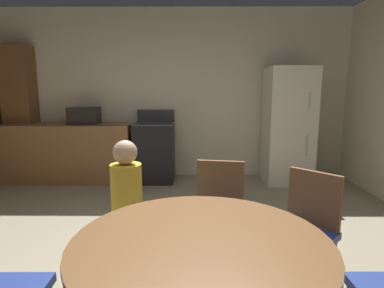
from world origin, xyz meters
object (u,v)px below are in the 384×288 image
(dining_table, at_px, (201,271))
(person_child, at_px, (127,211))
(microwave, at_px, (84,116))
(chair_northeast, at_px, (305,226))
(refrigerator, at_px, (288,126))
(chair_north, at_px, (219,210))
(oven_range, at_px, (155,151))

(dining_table, relative_size, person_child, 1.10)
(microwave, xyz_separation_m, chair_northeast, (2.47, -2.81, -0.53))
(refrigerator, xyz_separation_m, person_child, (-1.91, -2.68, -0.30))
(chair_northeast, bearing_deg, person_child, -47.80)
(refrigerator, xyz_separation_m, microwave, (-3.13, 0.05, 0.15))
(dining_table, height_order, chair_north, chair_north)
(refrigerator, xyz_separation_m, chair_northeast, (-0.66, -2.76, -0.38))
(refrigerator, xyz_separation_m, chair_north, (-1.24, -2.46, -0.38))
(refrigerator, bearing_deg, dining_table, -111.94)
(oven_range, relative_size, dining_table, 0.92)
(microwave, xyz_separation_m, dining_table, (1.73, -3.53, -0.43))
(oven_range, relative_size, refrigerator, 0.62)
(refrigerator, bearing_deg, chair_northeast, -103.51)
(microwave, distance_m, dining_table, 3.96)
(oven_range, distance_m, chair_northeast, 3.14)
(refrigerator, bearing_deg, oven_range, 178.50)
(chair_north, height_order, chair_northeast, same)
(oven_range, relative_size, chair_north, 1.26)
(chair_north, bearing_deg, microwave, -133.99)
(chair_north, distance_m, person_child, 0.71)
(chair_northeast, relative_size, person_child, 0.80)
(dining_table, distance_m, chair_northeast, 1.04)
(dining_table, xyz_separation_m, chair_northeast, (0.74, 0.72, -0.10))
(refrigerator, relative_size, person_child, 1.61)
(oven_range, bearing_deg, person_child, -86.97)
(microwave, bearing_deg, person_child, -65.99)
(chair_northeast, xyz_separation_m, person_child, (-1.25, 0.08, 0.08))
(refrigerator, relative_size, chair_northeast, 2.02)
(refrigerator, distance_m, chair_north, 2.78)
(microwave, bearing_deg, dining_table, -63.91)
(refrigerator, distance_m, dining_table, 3.76)
(oven_range, distance_m, person_child, 2.74)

